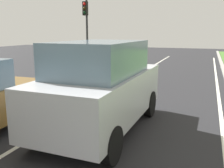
# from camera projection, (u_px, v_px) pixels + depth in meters

# --- Properties ---
(ground_plane) EXTENTS (60.00, 60.00, 0.00)m
(ground_plane) POSITION_uv_depth(u_px,v_px,m) (131.00, 89.00, 11.29)
(ground_plane) COLOR #262628
(lane_line_center) EXTENTS (0.12, 32.00, 0.01)m
(lane_line_center) POSITION_uv_depth(u_px,v_px,m) (117.00, 88.00, 11.54)
(lane_line_center) COLOR silver
(lane_line_center) RESTS_ON ground
(lane_line_right_edge) EXTENTS (0.12, 32.00, 0.01)m
(lane_line_right_edge) POSITION_uv_depth(u_px,v_px,m) (219.00, 96.00, 10.04)
(lane_line_right_edge) COLOR silver
(lane_line_right_edge) RESTS_ON ground
(car_suv_ahead) EXTENTS (2.04, 4.53, 2.28)m
(car_suv_ahead) POSITION_uv_depth(u_px,v_px,m) (101.00, 86.00, 6.35)
(car_suv_ahead) COLOR #B7BABF
(car_suv_ahead) RESTS_ON ground
(car_hatchback_far) EXTENTS (1.78, 3.73, 1.78)m
(car_hatchback_far) POSITION_uv_depth(u_px,v_px,m) (86.00, 66.00, 12.35)
(car_hatchback_far) COLOR navy
(car_hatchback_far) RESTS_ON ground
(traffic_light_overhead_left) EXTENTS (0.32, 0.50, 4.59)m
(traffic_light_overhead_left) POSITION_uv_depth(u_px,v_px,m) (86.00, 22.00, 17.16)
(traffic_light_overhead_left) COLOR #2D2D2D
(traffic_light_overhead_left) RESTS_ON ground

